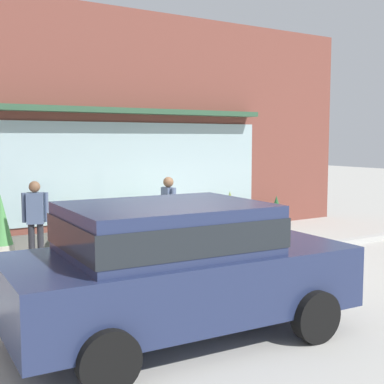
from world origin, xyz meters
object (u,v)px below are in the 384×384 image
object	(u,v)px
potted_plant_near_hydrant	(145,219)
fire_hydrant	(158,243)
potted_plant_low_front	(230,212)
potted_plant_trailing_edge	(276,213)
parked_car_navy	(175,262)
pedestrian_with_handbag	(169,210)
potted_plant_corner_tall	(79,228)
pedestrian_passerby	(35,216)
potted_plant_window_right	(1,229)

from	to	relation	value
potted_plant_near_hydrant	fire_hydrant	bearing A→B (deg)	-110.99
potted_plant_low_front	potted_plant_trailing_edge	bearing A→B (deg)	-12.42
parked_car_navy	fire_hydrant	bearing A→B (deg)	67.49
fire_hydrant	potted_plant_trailing_edge	xyz separation A→B (m)	(4.60, 1.78, 0.00)
fire_hydrant	pedestrian_with_handbag	size ratio (longest dim) A/B	0.53
parked_car_navy	potted_plant_corner_tall	bearing A→B (deg)	85.38
pedestrian_passerby	potted_plant_low_front	world-z (taller)	pedestrian_passerby
potted_plant_near_hydrant	potted_plant_window_right	distance (m)	3.14
potted_plant_corner_tall	potted_plant_low_front	size ratio (longest dim) A/B	0.89
pedestrian_passerby	pedestrian_with_handbag	bearing A→B (deg)	-170.26
pedestrian_passerby	parked_car_navy	size ratio (longest dim) A/B	0.37
fire_hydrant	parked_car_navy	size ratio (longest dim) A/B	0.20
potted_plant_near_hydrant	potted_plant_window_right	xyz separation A→B (m)	(-3.14, 0.01, 0.08)
potted_plant_corner_tall	potted_plant_low_front	distance (m)	4.19
potted_plant_low_front	potted_plant_near_hydrant	distance (m)	2.55
parked_car_navy	potted_plant_trailing_edge	bearing A→B (deg)	43.24
potted_plant_near_hydrant	potted_plant_window_right	bearing A→B (deg)	179.78
parked_car_navy	potted_plant_low_front	size ratio (longest dim) A/B	4.07
pedestrian_passerby	potted_plant_corner_tall	bearing A→B (deg)	-132.42
fire_hydrant	potted_plant_low_front	distance (m)	3.88
pedestrian_with_handbag	pedestrian_passerby	size ratio (longest dim) A/B	1.01
potted_plant_low_front	potted_plant_trailing_edge	distance (m)	1.36
pedestrian_passerby	potted_plant_window_right	distance (m)	0.87
fire_hydrant	potted_plant_window_right	xyz separation A→B (m)	(-2.41, 1.91, 0.21)
parked_car_navy	potted_plant_trailing_edge	distance (m)	8.10
fire_hydrant	potted_plant_corner_tall	bearing A→B (deg)	117.58
fire_hydrant	potted_plant_trailing_edge	size ratio (longest dim) A/B	0.97
potted_plant_trailing_edge	pedestrian_passerby	bearing A→B (deg)	-175.18
pedestrian_with_handbag	pedestrian_passerby	bearing A→B (deg)	-103.31
fire_hydrant	potted_plant_corner_tall	size ratio (longest dim) A/B	0.91
pedestrian_passerby	potted_plant_window_right	xyz separation A→B (m)	(-0.46, 0.68, -0.30)
fire_hydrant	potted_plant_near_hydrant	size ratio (longest dim) A/B	0.88
fire_hydrant	potted_plant_low_front	bearing A→B (deg)	32.34
pedestrian_with_handbag	potted_plant_window_right	distance (m)	3.30
potted_plant_window_right	potted_plant_corner_tall	bearing A→B (deg)	-7.17
potted_plant_trailing_edge	potted_plant_near_hydrant	size ratio (longest dim) A/B	0.91
potted_plant_low_front	potted_plant_near_hydrant	size ratio (longest dim) A/B	1.09
pedestrian_passerby	potted_plant_low_front	distance (m)	5.30
pedestrian_with_handbag	potted_plant_corner_tall	world-z (taller)	pedestrian_with_handbag
parked_car_navy	potted_plant_window_right	size ratio (longest dim) A/B	3.24
potted_plant_low_front	potted_plant_window_right	distance (m)	5.69
pedestrian_with_handbag	potted_plant_window_right	xyz separation A→B (m)	(-3.04, 1.26, -0.29)
pedestrian_passerby	parked_car_navy	xyz separation A→B (m)	(0.28, -4.57, -0.01)
potted_plant_corner_tall	fire_hydrant	bearing A→B (deg)	-62.42
parked_car_navy	potted_plant_low_front	xyz separation A→B (m)	(4.93, 5.41, -0.42)
parked_car_navy	potted_plant_corner_tall	distance (m)	5.13
potted_plant_low_front	potted_plant_near_hydrant	world-z (taller)	potted_plant_low_front
pedestrian_with_handbag	potted_plant_trailing_edge	distance (m)	4.16
potted_plant_corner_tall	potted_plant_window_right	size ratio (longest dim) A/B	0.71
fire_hydrant	pedestrian_with_handbag	distance (m)	1.03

